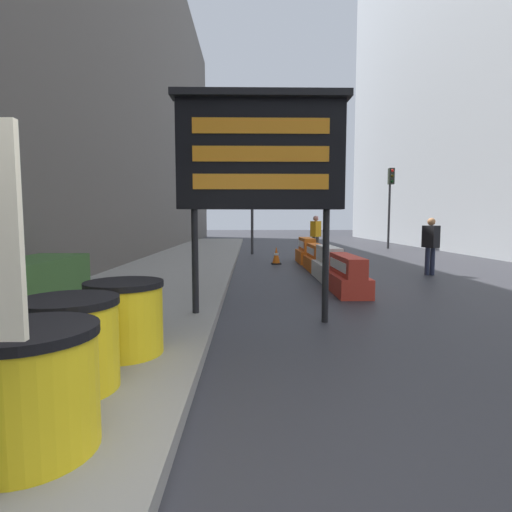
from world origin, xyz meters
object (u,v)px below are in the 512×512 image
Objects in this scene: jersey_barrier_red_striped at (347,276)px; traffic_light_near_curb at (252,184)px; pedestrian_passerby at (316,232)px; jersey_barrier_orange_near at (307,252)px; traffic_cone_mid at (317,261)px; barrel_drum_foreground at (31,389)px; barrel_drum_back at (125,317)px; barrel_drum_middle at (70,344)px; traffic_light_far_side at (390,191)px; message_board at (261,154)px; pedestrian_worker at (431,241)px; traffic_cone_near at (276,256)px; jersey_barrier_white at (328,265)px; jersey_barrier_orange_far at (316,259)px.

jersey_barrier_red_striped is 0.41× the size of traffic_light_near_curb.
pedestrian_passerby reaches higher than jersey_barrier_red_striped.
jersey_barrier_orange_near reaches higher than traffic_cone_mid.
barrel_drum_foreground is 12.43m from jersey_barrier_orange_near.
barrel_drum_back is 14.12m from traffic_light_near_curb.
traffic_cone_mid is (-0.08, -2.71, -0.04)m from jersey_barrier_orange_near.
barrel_drum_middle is 20.38m from traffic_light_far_side.
message_board is (1.64, 2.69, 1.96)m from barrel_drum_middle.
traffic_light_far_side is 2.67× the size of pedestrian_worker.
barrel_drum_back is 1.31× the size of traffic_cone_near.
barrel_drum_foreground is at bearing -112.89° from jersey_barrier_white.
message_board reaches higher than traffic_cone_near.
barrel_drum_middle is 1.00× the size of barrel_drum_back.
traffic_light_near_curb is 3.56m from pedestrian_passerby.
jersey_barrier_white is at bearing -116.33° from traffic_light_far_side.
barrel_drum_foreground reaches higher than jersey_barrier_red_striped.
pedestrian_worker is (-2.46, -10.31, -2.14)m from traffic_light_far_side.
traffic_cone_near is at bearing -159.95° from jersey_barrier_orange_near.
jersey_barrier_white is at bearing -86.48° from traffic_cone_mid.
jersey_barrier_white is 1.01× the size of pedestrian_passerby.
message_board is 1.87× the size of jersey_barrier_red_striped.
barrel_drum_foreground and barrel_drum_back have the same top height.
jersey_barrier_white is 1.02× the size of jersey_barrier_orange_far.
barrel_drum_foreground is 15.85m from traffic_light_near_curb.
message_board is 11.41m from pedestrian_passerby.
jersey_barrier_red_striped is 1.06× the size of jersey_barrier_orange_far.
barrel_drum_foreground reaches higher than traffic_cone_mid.
pedestrian_passerby is (0.75, 8.55, 0.67)m from jersey_barrier_red_striped.
barrel_drum_back reaches higher than jersey_barrier_red_striped.
barrel_drum_middle is 0.90m from barrel_drum_back.
barrel_drum_back is 5.42m from jersey_barrier_red_striped.
barrel_drum_back reaches higher than traffic_cone_mid.
jersey_barrier_red_striped is at bearing -143.73° from pedestrian_passerby.
pedestrian_passerby reaches higher than barrel_drum_foreground.
traffic_light_near_curb is (-0.81, 4.02, 2.83)m from traffic_cone_near.
barrel_drum_back is 19.52m from traffic_light_far_side.
jersey_barrier_orange_near is 4.47m from pedestrian_worker.
jersey_barrier_white is at bearing -90.00° from jersey_barrier_orange_near.
jersey_barrier_white is 1.04× the size of jersey_barrier_orange_near.
traffic_cone_mid is at bearing 91.38° from jersey_barrier_red_striped.
jersey_barrier_white is (1.90, 4.41, -2.12)m from message_board.
barrel_drum_back is 0.48× the size of jersey_barrier_orange_near.
barrel_drum_middle reaches higher than traffic_cone_near.
barrel_drum_back is (0.01, 1.76, 0.00)m from barrel_drum_foreground.
jersey_barrier_orange_far reaches higher than traffic_cone_near.
traffic_light_near_curb is 2.52× the size of pedestrian_passerby.
barrel_drum_foreground is 0.24× the size of message_board.
barrel_drum_middle is at bearing -111.38° from jersey_barrier_orange_far.
jersey_barrier_orange_near is at bearing 77.24° from message_board.
barrel_drum_middle is 11.63m from jersey_barrier_orange_near.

